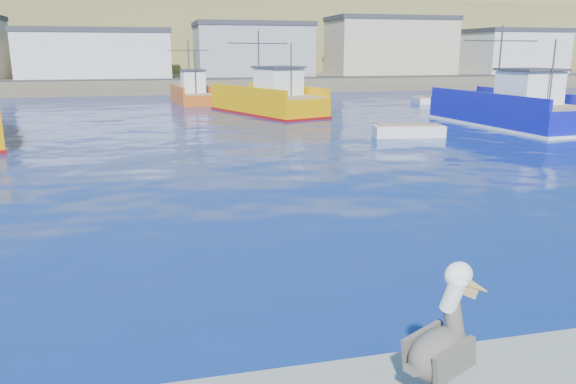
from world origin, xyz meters
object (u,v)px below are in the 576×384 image
at_px(trawler_yellow_b, 269,100).
at_px(trawler_blue, 510,110).
at_px(pelican, 443,341).
at_px(skiff_mid, 409,132).
at_px(boat_orange, 192,93).
at_px(skiff_far, 421,101).

relative_size(trawler_yellow_b, trawler_blue, 0.99).
relative_size(trawler_blue, pelican, 7.01).
xyz_separation_m(skiff_mid, pelican, (-11.24, -24.31, 0.99)).
height_order(trawler_blue, pelican, trawler_blue).
distance_m(trawler_blue, boat_orange, 29.36).
relative_size(trawler_yellow_b, skiff_mid, 2.95).
bearing_deg(trawler_yellow_b, skiff_mid, -69.41).
bearing_deg(skiff_far, pelican, -116.58).
distance_m(trawler_yellow_b, skiff_mid, 15.32).
distance_m(boat_orange, pelican, 49.23).
bearing_deg(skiff_far, skiff_mid, -118.64).
xyz_separation_m(trawler_yellow_b, skiff_far, (16.41, 5.88, -0.83)).
bearing_deg(boat_orange, pelican, -90.69).
relative_size(trawler_blue, skiff_far, 3.48).
xyz_separation_m(skiff_far, pelican, (-22.27, -44.51, 1.03)).
height_order(trawler_yellow_b, skiff_mid, trawler_yellow_b).
bearing_deg(skiff_far, trawler_blue, -97.79).
bearing_deg(trawler_yellow_b, trawler_blue, -39.44).
distance_m(trawler_yellow_b, trawler_blue, 18.16).
height_order(trawler_blue, boat_orange, trawler_blue).
distance_m(boat_orange, skiff_mid, 27.10).
height_order(trawler_yellow_b, skiff_far, trawler_yellow_b).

